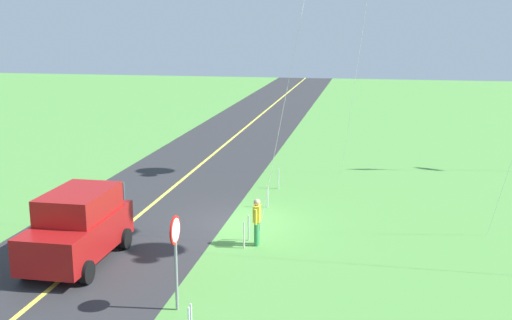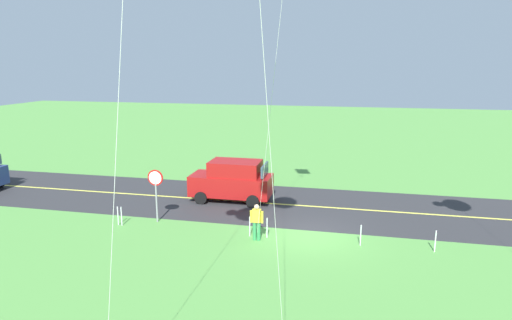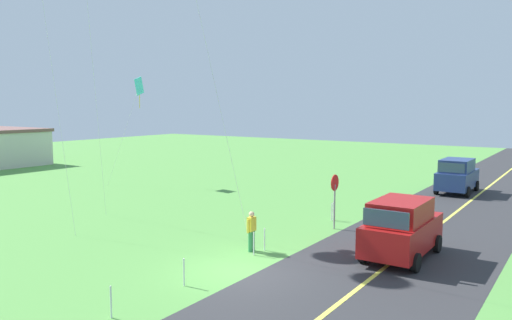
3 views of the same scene
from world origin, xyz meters
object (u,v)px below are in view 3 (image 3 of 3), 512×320
at_px(car_suv_foreground, 402,228).
at_px(kite_yellow_high, 139,88).
at_px(stop_sign, 335,191).
at_px(person_adult_near, 252,230).
at_px(car_parked_east_far, 457,175).

bearing_deg(car_suv_foreground, kite_yellow_high, 71.66).
relative_size(stop_sign, person_adult_near, 1.60).
xyz_separation_m(person_adult_near, kite_yellow_high, (9.67, 16.53, 6.11)).
height_order(car_parked_east_far, person_adult_near, car_parked_east_far).
relative_size(car_suv_foreground, car_parked_east_far, 1.00).
height_order(car_suv_foreground, car_parked_east_far, same).
bearing_deg(kite_yellow_high, person_adult_near, -120.32).
distance_m(stop_sign, person_adult_near, 5.32).
bearing_deg(car_parked_east_far, person_adult_near, 168.63).
xyz_separation_m(car_suv_foreground, car_parked_east_far, (15.95, 1.44, 0.00)).
xyz_separation_m(car_parked_east_far, person_adult_near, (-18.43, 3.71, -0.29)).
xyz_separation_m(car_parked_east_far, stop_sign, (-13.32, 2.55, 0.65)).
xyz_separation_m(stop_sign, kite_yellow_high, (4.56, 17.69, 5.18)).
bearing_deg(person_adult_near, kite_yellow_high, 63.69).
distance_m(car_parked_east_far, person_adult_near, 18.80).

